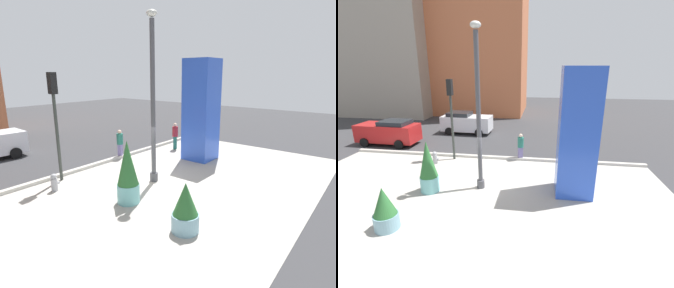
% 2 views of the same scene
% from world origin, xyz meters
% --- Properties ---
extents(ground_plane, '(60.00, 60.00, 0.00)m').
position_xyz_m(ground_plane, '(0.00, 4.00, 0.00)').
color(ground_plane, '#38383A').
extents(plaza_pavement, '(18.00, 10.00, 0.02)m').
position_xyz_m(plaza_pavement, '(0.00, -2.00, 0.00)').
color(plaza_pavement, '#ADA89E').
rests_on(plaza_pavement, ground_plane).
extents(curb_strip, '(18.00, 0.24, 0.16)m').
position_xyz_m(curb_strip, '(0.00, 3.12, 0.08)').
color(curb_strip, '#B7B2A8').
rests_on(curb_strip, ground_plane).
extents(lamp_post, '(0.44, 0.44, 7.16)m').
position_xyz_m(lamp_post, '(0.29, -0.69, 3.49)').
color(lamp_post, '#4C4C51').
rests_on(lamp_post, ground_plane).
extents(art_pillar_blue, '(1.56, 1.56, 5.51)m').
position_xyz_m(art_pillar_blue, '(4.51, -0.50, 2.75)').
color(art_pillar_blue, blue).
rests_on(art_pillar_blue, ground_plane).
extents(potted_plant_near_left, '(0.86, 0.86, 1.60)m').
position_xyz_m(potted_plant_near_left, '(-2.23, -4.16, 0.76)').
color(potted_plant_near_left, '#7AA8B7').
rests_on(potted_plant_near_left, ground_plane).
extents(potted_plant_near_right, '(0.84, 0.84, 2.40)m').
position_xyz_m(potted_plant_near_right, '(-1.93, -1.36, 1.16)').
color(potted_plant_near_right, '#6BB2B2').
rests_on(potted_plant_near_right, ground_plane).
extents(fire_hydrant, '(0.36, 0.26, 0.75)m').
position_xyz_m(fire_hydrant, '(-3.09, 1.80, 0.37)').
color(fire_hydrant, '#99999E').
rests_on(fire_hydrant, ground_plane).
extents(traffic_light_far_side, '(0.28, 0.42, 4.78)m').
position_xyz_m(traffic_light_far_side, '(-2.24, 2.69, 3.21)').
color(traffic_light_far_side, '#333833').
rests_on(traffic_light_far_side, ground_plane).
extents(pedestrian_on_sidewalk, '(0.46, 0.46, 1.64)m').
position_xyz_m(pedestrian_on_sidewalk, '(1.79, 3.18, 0.91)').
color(pedestrian_on_sidewalk, slate).
rests_on(pedestrian_on_sidewalk, ground_plane).
extents(pedestrian_crossing, '(0.49, 0.49, 1.70)m').
position_xyz_m(pedestrian_crossing, '(5.27, 1.85, 0.95)').
color(pedestrian_crossing, '#236656').
rests_on(pedestrian_crossing, ground_plane).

